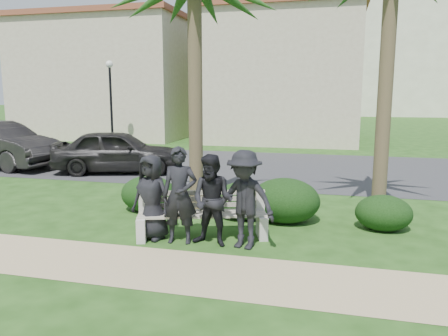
{
  "coord_description": "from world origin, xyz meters",
  "views": [
    {
      "loc": [
        1.81,
        -7.84,
        2.71
      ],
      "look_at": [
        -0.43,
        1.0,
        1.14
      ],
      "focal_mm": 35.0,
      "sensor_mm": 36.0,
      "label": 1
    }
  ],
  "objects_px": {
    "park_bench": "(203,218)",
    "man_a": "(152,197)",
    "man_c": "(213,201)",
    "man_d": "(244,200)",
    "car_a": "(118,151)",
    "street_lamp": "(110,88)",
    "man_b": "(180,195)"
  },
  "relations": [
    {
      "from": "park_bench",
      "to": "man_c",
      "type": "distance_m",
      "value": 0.64
    },
    {
      "from": "man_d",
      "to": "car_a",
      "type": "relative_size",
      "value": 0.4
    },
    {
      "from": "man_c",
      "to": "man_d",
      "type": "height_order",
      "value": "man_d"
    },
    {
      "from": "man_b",
      "to": "man_d",
      "type": "xyz_separation_m",
      "value": [
        1.19,
        0.02,
        -0.01
      ]
    },
    {
      "from": "park_bench",
      "to": "man_c",
      "type": "bearing_deg",
      "value": -68.86
    },
    {
      "from": "man_b",
      "to": "man_c",
      "type": "height_order",
      "value": "man_b"
    },
    {
      "from": "man_b",
      "to": "man_c",
      "type": "distance_m",
      "value": 0.62
    },
    {
      "from": "man_a",
      "to": "man_b",
      "type": "xyz_separation_m",
      "value": [
        0.58,
        -0.08,
        0.09
      ]
    },
    {
      "from": "park_bench",
      "to": "car_a",
      "type": "relative_size",
      "value": 0.59
    },
    {
      "from": "man_d",
      "to": "street_lamp",
      "type": "bearing_deg",
      "value": 139.84
    },
    {
      "from": "man_d",
      "to": "car_a",
      "type": "distance_m",
      "value": 8.47
    },
    {
      "from": "man_c",
      "to": "street_lamp",
      "type": "bearing_deg",
      "value": 133.15
    },
    {
      "from": "park_bench",
      "to": "man_a",
      "type": "height_order",
      "value": "man_a"
    },
    {
      "from": "man_a",
      "to": "man_b",
      "type": "height_order",
      "value": "man_b"
    },
    {
      "from": "man_b",
      "to": "car_a",
      "type": "height_order",
      "value": "man_b"
    },
    {
      "from": "man_b",
      "to": "man_c",
      "type": "relative_size",
      "value": 1.07
    },
    {
      "from": "street_lamp",
      "to": "man_c",
      "type": "height_order",
      "value": "street_lamp"
    },
    {
      "from": "man_c",
      "to": "man_b",
      "type": "bearing_deg",
      "value": -171.46
    },
    {
      "from": "street_lamp",
      "to": "park_bench",
      "type": "height_order",
      "value": "street_lamp"
    },
    {
      "from": "man_a",
      "to": "car_a",
      "type": "height_order",
      "value": "man_a"
    },
    {
      "from": "man_a",
      "to": "man_c",
      "type": "height_order",
      "value": "man_c"
    },
    {
      "from": "street_lamp",
      "to": "car_a",
      "type": "bearing_deg",
      "value": -60.24
    },
    {
      "from": "man_b",
      "to": "man_d",
      "type": "distance_m",
      "value": 1.19
    },
    {
      "from": "park_bench",
      "to": "man_a",
      "type": "xyz_separation_m",
      "value": [
        -0.91,
        -0.28,
        0.42
      ]
    },
    {
      "from": "man_c",
      "to": "man_d",
      "type": "xyz_separation_m",
      "value": [
        0.57,
        0.02,
        0.05
      ]
    },
    {
      "from": "man_d",
      "to": "man_b",
      "type": "bearing_deg",
      "value": -165.87
    },
    {
      "from": "man_c",
      "to": "park_bench",
      "type": "bearing_deg",
      "value": 137.14
    },
    {
      "from": "street_lamp",
      "to": "park_bench",
      "type": "distance_m",
      "value": 15.08
    },
    {
      "from": "park_bench",
      "to": "man_d",
      "type": "height_order",
      "value": "man_d"
    },
    {
      "from": "man_d",
      "to": "man_c",
      "type": "bearing_deg",
      "value": -165.16
    },
    {
      "from": "man_b",
      "to": "street_lamp",
      "type": "bearing_deg",
      "value": 114.32
    },
    {
      "from": "park_bench",
      "to": "man_d",
      "type": "bearing_deg",
      "value": -39.55
    }
  ]
}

